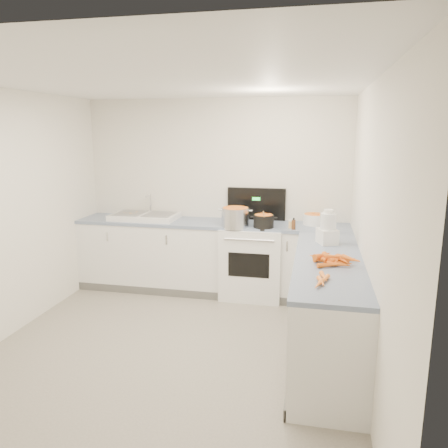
% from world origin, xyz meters
% --- Properties ---
extents(floor, '(3.50, 4.00, 0.00)m').
position_xyz_m(floor, '(0.00, 0.00, 0.00)').
color(floor, gray).
rests_on(floor, ground).
extents(ceiling, '(3.50, 4.00, 0.00)m').
position_xyz_m(ceiling, '(0.00, 0.00, 2.50)').
color(ceiling, silver).
rests_on(ceiling, ground).
extents(wall_back, '(3.50, 0.00, 2.50)m').
position_xyz_m(wall_back, '(0.00, 2.00, 1.25)').
color(wall_back, silver).
rests_on(wall_back, ground).
extents(wall_front, '(3.50, 0.00, 2.50)m').
position_xyz_m(wall_front, '(0.00, -2.00, 1.25)').
color(wall_front, silver).
rests_on(wall_front, ground).
extents(wall_right, '(0.00, 4.00, 2.50)m').
position_xyz_m(wall_right, '(1.75, 0.00, 1.25)').
color(wall_right, silver).
rests_on(wall_right, ground).
extents(counter_back, '(3.50, 0.62, 0.94)m').
position_xyz_m(counter_back, '(0.00, 1.70, 0.47)').
color(counter_back, white).
rests_on(counter_back, ground).
extents(counter_right, '(0.62, 2.20, 0.94)m').
position_xyz_m(counter_right, '(1.45, 0.30, 0.47)').
color(counter_right, white).
rests_on(counter_right, ground).
extents(stove, '(0.76, 0.65, 1.36)m').
position_xyz_m(stove, '(0.55, 1.69, 0.47)').
color(stove, white).
rests_on(stove, ground).
extents(sink, '(0.86, 0.52, 0.31)m').
position_xyz_m(sink, '(-0.90, 1.70, 0.98)').
color(sink, white).
rests_on(sink, counter_back).
extents(steel_pot, '(0.41, 0.41, 0.25)m').
position_xyz_m(steel_pot, '(0.36, 1.51, 1.04)').
color(steel_pot, silver).
rests_on(steel_pot, stove).
extents(black_pot, '(0.32, 0.32, 0.18)m').
position_xyz_m(black_pot, '(0.70, 1.51, 1.01)').
color(black_pot, black).
rests_on(black_pot, stove).
extents(wooden_spoon, '(0.07, 0.34, 0.01)m').
position_xyz_m(wooden_spoon, '(0.70, 1.51, 1.11)').
color(wooden_spoon, '#AD7A47').
rests_on(wooden_spoon, black_pot).
extents(mixing_bowl, '(0.32, 0.32, 0.13)m').
position_xyz_m(mixing_bowl, '(1.30, 1.81, 1.01)').
color(mixing_bowl, white).
rests_on(mixing_bowl, counter_back).
extents(extract_bottle, '(0.05, 0.05, 0.12)m').
position_xyz_m(extract_bottle, '(1.07, 1.47, 1.00)').
color(extract_bottle, '#593319').
rests_on(extract_bottle, counter_back).
extents(spice_jar, '(0.05, 0.05, 0.09)m').
position_xyz_m(spice_jar, '(1.03, 1.54, 0.98)').
color(spice_jar, '#E5B266').
rests_on(spice_jar, counter_back).
extents(food_processor, '(0.24, 0.26, 0.36)m').
position_xyz_m(food_processor, '(1.44, 0.87, 1.09)').
color(food_processor, white).
rests_on(food_processor, counter_right).
extents(carrot_pile, '(0.46, 0.37, 0.10)m').
position_xyz_m(carrot_pile, '(1.49, 0.17, 0.98)').
color(carrot_pile, orange).
rests_on(carrot_pile, counter_right).
extents(peeled_carrots, '(0.14, 0.37, 0.04)m').
position_xyz_m(peeled_carrots, '(1.38, -0.37, 0.96)').
color(peeled_carrots, orange).
rests_on(peeled_carrots, counter_right).
extents(peelings, '(0.18, 0.22, 0.01)m').
position_xyz_m(peelings, '(-1.08, 1.71, 1.02)').
color(peelings, tan).
rests_on(peelings, sink).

